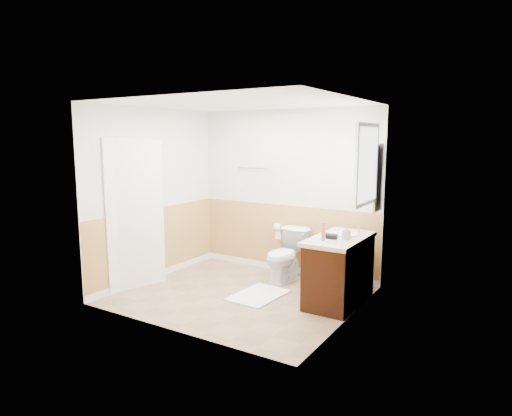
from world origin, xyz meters
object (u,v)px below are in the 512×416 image
Objects in this scene: lotion_bottle at (323,232)px; soap_dispenser at (347,233)px; bath_mat at (258,295)px; toilet at (285,255)px; vanity_cabinet at (339,272)px.

soap_dispenser is at bearing 40.87° from lotion_bottle.
soap_dispenser reaches higher than bath_mat.
vanity_cabinet is at bearing -18.78° from toilet.
vanity_cabinet is 6.53× the size of soap_dispenser.
lotion_bottle reaches higher than vanity_cabinet.
bath_mat is at bearing -86.41° from toilet.
lotion_bottle is (0.89, 0.05, 0.95)m from bath_mat.
toilet is at bearing 155.04° from soap_dispenser.
lotion_bottle reaches higher than toilet.
vanity_cabinet is at bearing 71.53° from lotion_bottle.
soap_dispenser is at bearing 12.13° from bath_mat.
bath_mat is 0.73× the size of vanity_cabinet.
toilet is 1.34m from soap_dispenser.
toilet is at bearing 157.64° from vanity_cabinet.
lotion_bottle is at bearing -139.13° from soap_dispenser.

